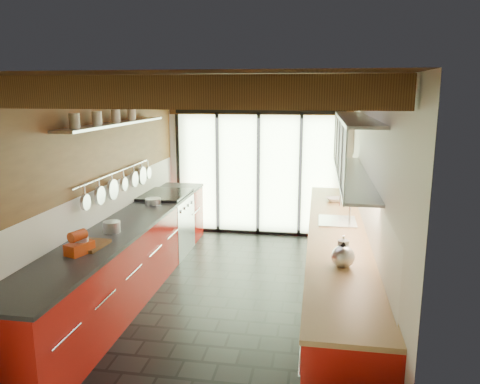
{
  "coord_description": "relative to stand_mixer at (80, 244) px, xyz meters",
  "views": [
    {
      "loc": [
        1.01,
        -5.26,
        2.48
      ],
      "look_at": [
        0.06,
        0.4,
        1.25
      ],
      "focal_mm": 35.0,
      "sensor_mm": 36.0,
      "label": 1
    }
  ],
  "objects": [
    {
      "name": "ground",
      "position": [
        1.27,
        1.2,
        -1.02
      ],
      "size": [
        5.5,
        5.5,
        0.0
      ],
      "primitive_type": "plane",
      "color": "black",
      "rests_on": "ground"
    },
    {
      "name": "room_shell",
      "position": [
        1.27,
        1.2,
        0.64
      ],
      "size": [
        5.5,
        5.5,
        5.5
      ],
      "color": "silver",
      "rests_on": "ground"
    },
    {
      "name": "ceiling_beams",
      "position": [
        1.27,
        1.58,
        1.45
      ],
      "size": [
        3.14,
        5.06,
        4.9
      ],
      "color": "#593316",
      "rests_on": "ground"
    },
    {
      "name": "glass_door",
      "position": [
        1.27,
        3.89,
        0.64
      ],
      "size": [
        2.95,
        0.1,
        2.9
      ],
      "color": "#C6EAAD",
      "rests_on": "ground"
    },
    {
      "name": "left_counter",
      "position": [
        -0.0,
        1.2,
        -0.56
      ],
      "size": [
        0.68,
        5.0,
        0.92
      ],
      "color": "#AD160E",
      "rests_on": "ground"
    },
    {
      "name": "range_stove",
      "position": [
        -0.0,
        2.65,
        -0.55
      ],
      "size": [
        0.66,
        0.9,
        0.97
      ],
      "color": "silver",
      "rests_on": "ground"
    },
    {
      "name": "right_counter",
      "position": [
        2.54,
        1.2,
        -0.56
      ],
      "size": [
        0.68,
        5.0,
        0.92
      ],
      "color": "#AD160E",
      "rests_on": "ground"
    },
    {
      "name": "sink_assembly",
      "position": [
        2.56,
        1.6,
        -0.06
      ],
      "size": [
        0.45,
        0.52,
        0.43
      ],
      "color": "silver",
      "rests_on": "right_counter"
    },
    {
      "name": "upper_cabinets_right",
      "position": [
        2.7,
        1.5,
        0.83
      ],
      "size": [
        0.34,
        3.0,
        3.0
      ],
      "color": "silver",
      "rests_on": "ground"
    },
    {
      "name": "left_wall_fixtures",
      "position": [
        -0.2,
        1.49,
        0.77
      ],
      "size": [
        0.28,
        2.6,
        0.96
      ],
      "color": "silver",
      "rests_on": "ground"
    },
    {
      "name": "stand_mixer",
      "position": [
        0.0,
        0.0,
        0.0
      ],
      "size": [
        0.24,
        0.31,
        0.24
      ],
      "color": "#CA3E10",
      "rests_on": "left_counter"
    },
    {
      "name": "pot_large",
      "position": [
        0.0,
        0.73,
        -0.03
      ],
      "size": [
        0.24,
        0.24,
        0.12
      ],
      "primitive_type": "cylinder",
      "rotation": [
        0.0,
        0.0,
        0.3
      ],
      "color": "silver",
      "rests_on": "left_counter"
    },
    {
      "name": "pot_small",
      "position": [
        0.0,
        2.09,
        -0.05
      ],
      "size": [
        0.3,
        0.3,
        0.09
      ],
      "primitive_type": "cylinder",
      "rotation": [
        0.0,
        0.0,
        0.43
      ],
      "color": "silver",
      "rests_on": "left_counter"
    },
    {
      "name": "cutting_board",
      "position": [
        0.0,
        0.2,
        -0.08
      ],
      "size": [
        0.3,
        0.41,
        0.03
      ],
      "primitive_type": "cube",
      "rotation": [
        0.0,
        0.0,
        -0.05
      ],
      "color": "brown",
      "rests_on": "left_counter"
    },
    {
      "name": "kettle",
      "position": [
        2.54,
        0.07,
        0.01
      ],
      "size": [
        0.27,
        0.29,
        0.25
      ],
      "color": "silver",
      "rests_on": "right_counter"
    },
    {
      "name": "paper_towel",
      "position": [
        2.54,
        0.12,
        0.02
      ],
      "size": [
        0.11,
        0.11,
        0.28
      ],
      "color": "white",
      "rests_on": "right_counter"
    },
    {
      "name": "soap_bottle",
      "position": [
        2.54,
        0.24,
        -0.01
      ],
      "size": [
        0.11,
        0.11,
        0.18
      ],
      "primitive_type": "imported",
      "rotation": [
        0.0,
        0.0,
        -0.41
      ],
      "color": "silver",
      "rests_on": "right_counter"
    },
    {
      "name": "bowl",
      "position": [
        2.54,
        2.69,
        -0.07
      ],
      "size": [
        0.29,
        0.29,
        0.06
      ],
      "primitive_type": "imported",
      "rotation": [
        0.0,
        0.0,
        0.26
      ],
      "color": "silver",
      "rests_on": "right_counter"
    }
  ]
}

